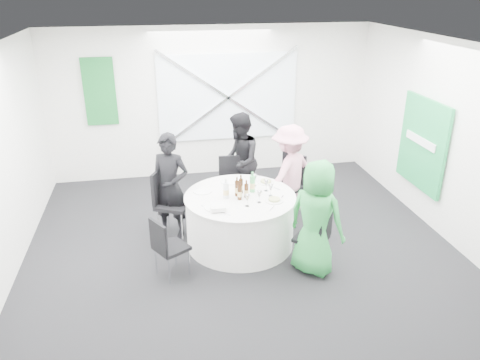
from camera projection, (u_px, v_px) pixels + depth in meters
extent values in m
plane|color=black|center=(243.00, 250.00, 6.62)|extent=(6.00, 6.00, 0.00)
plane|color=white|center=(243.00, 47.00, 5.51)|extent=(6.00, 6.00, 0.00)
plane|color=white|center=(212.00, 103.00, 8.77)|extent=(6.00, 0.00, 6.00)
plane|color=white|center=(324.00, 302.00, 3.36)|extent=(6.00, 0.00, 6.00)
plane|color=white|center=(451.00, 144.00, 6.59)|extent=(0.00, 6.00, 6.00)
cube|color=silver|center=(228.00, 97.00, 8.75)|extent=(2.60, 0.03, 1.60)
cube|color=silver|center=(228.00, 98.00, 8.71)|extent=(2.63, 0.05, 1.84)
cube|color=silver|center=(228.00, 98.00, 8.71)|extent=(2.63, 0.05, 1.84)
cube|color=#146426|center=(100.00, 92.00, 8.26)|extent=(0.55, 0.04, 1.20)
cube|color=#1B9549|center=(422.00, 144.00, 7.19)|extent=(0.05, 1.20, 1.40)
cylinder|color=silver|center=(240.00, 221.00, 6.65)|extent=(1.52, 1.52, 0.74)
cylinder|color=silver|center=(240.00, 196.00, 6.50)|extent=(1.56, 1.56, 0.02)
cube|color=black|center=(232.00, 187.00, 7.56)|extent=(0.44, 0.44, 0.05)
cube|color=black|center=(231.00, 168.00, 7.64)|extent=(0.39, 0.07, 0.44)
cylinder|color=silver|center=(241.00, 195.00, 7.82)|extent=(0.02, 0.02, 0.42)
cylinder|color=silver|center=(221.00, 196.00, 7.78)|extent=(0.02, 0.02, 0.42)
cylinder|color=silver|center=(244.00, 204.00, 7.52)|extent=(0.02, 0.02, 0.42)
cylinder|color=silver|center=(223.00, 205.00, 7.48)|extent=(0.02, 0.02, 0.42)
cube|color=black|center=(174.00, 205.00, 6.85)|extent=(0.62, 0.62, 0.05)
cube|color=black|center=(159.00, 186.00, 6.79)|extent=(0.23, 0.41, 0.49)
cylinder|color=silver|center=(168.00, 213.00, 7.16)|extent=(0.02, 0.02, 0.47)
cylinder|color=silver|center=(158.00, 224.00, 6.83)|extent=(0.02, 0.02, 0.47)
cylinder|color=silver|center=(191.00, 216.00, 7.07)|extent=(0.02, 0.02, 0.47)
cylinder|color=silver|center=(182.00, 228.00, 6.74)|extent=(0.02, 0.02, 0.47)
cube|color=black|center=(286.00, 187.00, 7.44)|extent=(0.64, 0.64, 0.05)
cube|color=black|center=(294.00, 168.00, 7.48)|extent=(0.31, 0.36, 0.48)
cylinder|color=silver|center=(301.00, 201.00, 7.56)|extent=(0.02, 0.02, 0.46)
cylinder|color=silver|center=(282.00, 195.00, 7.77)|extent=(0.02, 0.02, 0.46)
cylinder|color=silver|center=(288.00, 209.00, 7.30)|extent=(0.02, 0.02, 0.46)
cylinder|color=silver|center=(269.00, 202.00, 7.51)|extent=(0.02, 0.02, 0.46)
cube|color=black|center=(311.00, 238.00, 6.11)|extent=(0.55, 0.55, 0.05)
cube|color=black|center=(326.00, 226.00, 5.93)|extent=(0.28, 0.30, 0.42)
cylinder|color=silver|center=(316.00, 261.00, 6.00)|extent=(0.02, 0.02, 0.40)
cylinder|color=silver|center=(326.00, 250.00, 6.24)|extent=(0.02, 0.02, 0.40)
cylinder|color=silver|center=(294.00, 254.00, 6.15)|extent=(0.02, 0.02, 0.40)
cylinder|color=silver|center=(304.00, 244.00, 6.40)|extent=(0.02, 0.02, 0.40)
cube|color=black|center=(172.00, 248.00, 5.93)|extent=(0.51, 0.51, 0.04)
cube|color=black|center=(158.00, 237.00, 5.73)|extent=(0.21, 0.32, 0.40)
cylinder|color=silver|center=(156.00, 261.00, 6.02)|extent=(0.02, 0.02, 0.38)
cylinder|color=silver|center=(169.00, 271.00, 5.81)|extent=(0.02, 0.02, 0.38)
cylinder|color=silver|center=(175.00, 253.00, 6.20)|extent=(0.02, 0.02, 0.38)
cylinder|color=silver|center=(189.00, 262.00, 6.00)|extent=(0.02, 0.02, 0.38)
imported|color=black|center=(170.00, 186.00, 6.72)|extent=(0.68, 0.59, 1.58)
imported|color=black|center=(239.00, 161.00, 7.62)|extent=(0.56, 0.84, 1.60)
imported|color=pink|center=(289.00, 173.00, 7.25)|extent=(1.07, 0.96, 1.53)
imported|color=green|center=(316.00, 218.00, 5.88)|extent=(0.87, 0.88, 1.53)
cylinder|color=white|center=(229.00, 182.00, 6.94)|extent=(0.26, 0.26, 0.01)
cylinder|color=white|center=(203.00, 191.00, 6.63)|extent=(0.26, 0.26, 0.01)
cylinder|color=white|center=(266.00, 182.00, 6.91)|extent=(0.24, 0.24, 0.01)
cylinder|color=#8C9C54|center=(266.00, 181.00, 6.91)|extent=(0.16, 0.16, 0.02)
cylinder|color=white|center=(274.00, 201.00, 6.34)|extent=(0.24, 0.24, 0.01)
cylinder|color=#8C9C54|center=(274.00, 199.00, 6.33)|extent=(0.16, 0.16, 0.02)
cylinder|color=white|center=(215.00, 207.00, 6.16)|extent=(0.28, 0.28, 0.01)
cube|color=silver|center=(218.00, 208.00, 6.05)|extent=(0.19, 0.13, 0.05)
cylinder|color=#3C1E0A|center=(237.00, 189.00, 6.46)|extent=(0.06, 0.06, 0.22)
cylinder|color=#3C1E0A|center=(237.00, 179.00, 6.40)|extent=(0.02, 0.02, 0.06)
cylinder|color=tan|center=(237.00, 190.00, 6.47)|extent=(0.06, 0.06, 0.08)
cylinder|color=#3C1E0A|center=(241.00, 186.00, 6.55)|extent=(0.06, 0.06, 0.21)
cylinder|color=#3C1E0A|center=(241.00, 177.00, 6.50)|extent=(0.02, 0.02, 0.06)
cylinder|color=tan|center=(241.00, 187.00, 6.56)|extent=(0.06, 0.06, 0.07)
cylinder|color=#3C1E0A|center=(246.00, 191.00, 6.42)|extent=(0.06, 0.06, 0.19)
cylinder|color=#3C1E0A|center=(246.00, 182.00, 6.37)|extent=(0.02, 0.02, 0.06)
cylinder|color=tan|center=(246.00, 192.00, 6.43)|extent=(0.06, 0.06, 0.07)
cylinder|color=#3C1E0A|center=(240.00, 192.00, 6.35)|extent=(0.06, 0.06, 0.21)
cylinder|color=#3C1E0A|center=(240.00, 183.00, 6.30)|extent=(0.02, 0.02, 0.06)
cylinder|color=tan|center=(240.00, 194.00, 6.36)|extent=(0.06, 0.06, 0.07)
cylinder|color=#44B05C|center=(252.00, 184.00, 6.58)|extent=(0.08, 0.08, 0.24)
cylinder|color=#44B05C|center=(253.00, 174.00, 6.52)|extent=(0.03, 0.03, 0.06)
cylinder|color=tan|center=(252.00, 185.00, 6.59)|extent=(0.08, 0.08, 0.08)
cylinder|color=silver|center=(226.00, 190.00, 6.40)|extent=(0.08, 0.08, 0.22)
cylinder|color=silver|center=(226.00, 181.00, 6.34)|extent=(0.03, 0.03, 0.06)
cylinder|color=tan|center=(226.00, 192.00, 6.40)|extent=(0.08, 0.08, 0.08)
cylinder|color=white|center=(266.00, 191.00, 6.65)|extent=(0.06, 0.06, 0.00)
cylinder|color=white|center=(266.00, 187.00, 6.63)|extent=(0.01, 0.01, 0.10)
cone|color=white|center=(266.00, 182.00, 6.60)|extent=(0.07, 0.07, 0.08)
cylinder|color=white|center=(255.00, 185.00, 6.82)|extent=(0.06, 0.06, 0.00)
cylinder|color=white|center=(255.00, 182.00, 6.80)|extent=(0.01, 0.01, 0.10)
cone|color=white|center=(255.00, 177.00, 6.77)|extent=(0.07, 0.07, 0.08)
cylinder|color=white|center=(259.00, 202.00, 6.31)|extent=(0.06, 0.06, 0.00)
cylinder|color=white|center=(259.00, 199.00, 6.29)|extent=(0.01, 0.01, 0.10)
cone|color=white|center=(259.00, 194.00, 6.26)|extent=(0.07, 0.07, 0.08)
cylinder|color=white|center=(247.00, 206.00, 6.20)|extent=(0.06, 0.06, 0.00)
cylinder|color=white|center=(247.00, 202.00, 6.18)|extent=(0.01, 0.01, 0.10)
cone|color=white|center=(247.00, 197.00, 6.15)|extent=(0.07, 0.07, 0.08)
cylinder|color=white|center=(270.00, 196.00, 6.50)|extent=(0.06, 0.06, 0.00)
cylinder|color=white|center=(271.00, 192.00, 6.48)|extent=(0.01, 0.01, 0.10)
cone|color=white|center=(271.00, 187.00, 6.45)|extent=(0.07, 0.07, 0.08)
cube|color=silver|center=(272.00, 208.00, 6.14)|extent=(0.10, 0.13, 0.01)
cube|color=silver|center=(281.00, 198.00, 6.44)|extent=(0.10, 0.13, 0.01)
cube|color=silver|center=(206.00, 207.00, 6.17)|extent=(0.11, 0.12, 0.01)
cube|color=silver|center=(226.00, 214.00, 6.00)|extent=(0.11, 0.12, 0.01)
cube|color=silver|center=(276.00, 188.00, 6.73)|extent=(0.09, 0.14, 0.01)
cube|color=silver|center=(258.00, 181.00, 6.97)|extent=(0.10, 0.13, 0.01)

